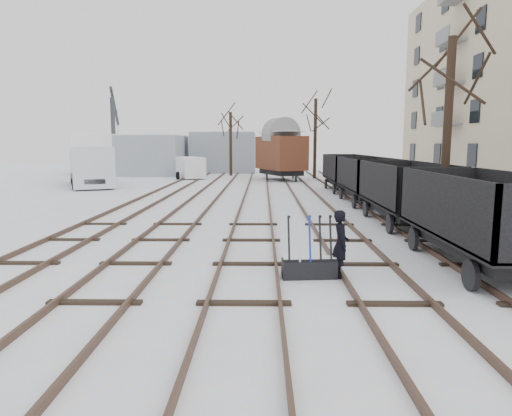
{
  "coord_description": "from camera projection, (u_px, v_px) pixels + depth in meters",
  "views": [
    {
      "loc": [
        0.37,
        -11.74,
        3.19
      ],
      "look_at": [
        0.16,
        2.32,
        1.2
      ],
      "focal_mm": 32.0,
      "sensor_mm": 36.0,
      "label": 1
    }
  ],
  "objects": [
    {
      "name": "ground_frame",
      "position": [
        309.0,
        266.0,
        10.88
      ],
      "size": [
        1.33,
        0.53,
        1.49
      ],
      "rotation": [
        0.0,
        0.0,
        0.08
      ],
      "color": "black",
      "rests_on": "ground"
    },
    {
      "name": "tree_far_left",
      "position": [
        231.0,
        144.0,
        45.4
      ],
      "size": [
        0.3,
        0.3,
        6.29
      ],
      "primitive_type": "cylinder",
      "color": "black",
      "rests_on": "ground"
    },
    {
      "name": "ground",
      "position": [
        249.0,
        265.0,
        12.07
      ],
      "size": [
        120.0,
        120.0,
        0.0
      ],
      "primitive_type": "plane",
      "color": "white",
      "rests_on": "ground"
    },
    {
      "name": "crane",
      "position": [
        115.0,
        153.0,
        45.6
      ],
      "size": [
        2.02,
        5.17,
        8.69
      ],
      "rotation": [
        0.0,
        0.0,
        0.19
      ],
      "color": "#2F2F34",
      "rests_on": "ground"
    },
    {
      "name": "panel_van",
      "position": [
        190.0,
        167.0,
        42.16
      ],
      "size": [
        3.41,
        4.82,
        1.95
      ],
      "rotation": [
        0.0,
        0.0,
        0.38
      ],
      "color": "white",
      "rests_on": "ground"
    },
    {
      "name": "shed_right",
      "position": [
        224.0,
        152.0,
        51.42
      ],
      "size": [
        7.0,
        6.0,
        4.5
      ],
      "color": "#919AA3",
      "rests_on": "ground"
    },
    {
      "name": "tree_far_right",
      "position": [
        315.0,
        139.0,
        41.82
      ],
      "size": [
        0.3,
        0.3,
        7.25
      ],
      "primitive_type": "cylinder",
      "color": "black",
      "rests_on": "ground"
    },
    {
      "name": "shed_left",
      "position": [
        135.0,
        155.0,
        47.62
      ],
      "size": [
        10.0,
        8.0,
        4.1
      ],
      "color": "#919AA3",
      "rests_on": "ground"
    },
    {
      "name": "worker",
      "position": [
        341.0,
        244.0,
        10.89
      ],
      "size": [
        0.39,
        0.6,
        1.63
      ],
      "primitive_type": "imported",
      "rotation": [
        0.0,
        0.0,
        1.58
      ],
      "color": "black",
      "rests_on": "ground"
    },
    {
      "name": "freight_wagon_c",
      "position": [
        368.0,
        186.0,
        24.39
      ],
      "size": [
        2.39,
        5.97,
        2.44
      ],
      "color": "black",
      "rests_on": "ground"
    },
    {
      "name": "tree_near",
      "position": [
        447.0,
        137.0,
        16.11
      ],
      "size": [
        0.3,
        0.3,
        6.85
      ],
      "primitive_type": "cylinder",
      "color": "black",
      "rests_on": "ground"
    },
    {
      "name": "tracks",
      "position": [
        256.0,
        200.0,
        25.6
      ],
      "size": [
        13.9,
        52.0,
        0.16
      ],
      "color": "black",
      "rests_on": "ground"
    },
    {
      "name": "lorry",
      "position": [
        90.0,
        159.0,
        34.54
      ],
      "size": [
        5.02,
        9.09,
        3.95
      ],
      "rotation": [
        0.0,
        0.0,
        0.41
      ],
      "color": "black",
      "rests_on": "ground"
    },
    {
      "name": "freight_wagon_a",
      "position": [
        481.0,
        232.0,
        11.71
      ],
      "size": [
        2.39,
        5.97,
        2.44
      ],
      "color": "black",
      "rests_on": "ground"
    },
    {
      "name": "box_van_wagon",
      "position": [
        281.0,
        152.0,
        39.93
      ],
      "size": [
        4.79,
        6.23,
        4.23
      ],
      "rotation": [
        0.0,
        0.0,
        0.38
      ],
      "color": "black",
      "rests_on": "ground"
    },
    {
      "name": "freight_wagon_d",
      "position": [
        346.0,
        177.0,
        30.72
      ],
      "size": [
        2.39,
        5.97,
        2.44
      ],
      "color": "black",
      "rests_on": "ground"
    },
    {
      "name": "freight_wagon_b",
      "position": [
        405.0,
        201.0,
        18.05
      ],
      "size": [
        2.39,
        5.97,
        2.44
      ],
      "color": "black",
      "rests_on": "ground"
    }
  ]
}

